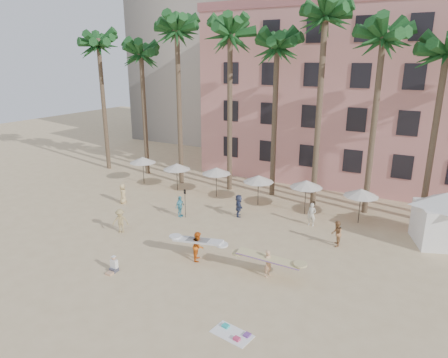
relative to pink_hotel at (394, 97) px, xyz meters
name	(u,v)px	position (x,y,z in m)	size (l,w,h in m)	color
ground	(181,278)	(-7.00, -26.00, -8.00)	(120.00, 120.00, 0.00)	#D1B789
pink_hotel	(394,97)	(0.00, 0.00, 0.00)	(35.00, 14.00, 16.00)	#DA8984
palm_row	(293,39)	(-6.49, -11.00, 4.97)	(44.40, 5.40, 16.30)	brown
umbrella_row	(237,174)	(-10.00, -13.50, -5.67)	(22.50, 2.70, 2.73)	#332B23
cabana	(443,214)	(5.28, -14.39, -5.93)	(5.75, 5.75, 3.50)	white
beach_towel	(233,334)	(-2.28, -28.75, -7.97)	(1.93, 1.26, 0.14)	white
carrier_yellow	(268,261)	(-2.87, -23.51, -7.08)	(3.56, 1.17, 1.56)	tan
carrier_white	(198,245)	(-7.26, -23.78, -7.04)	(3.10, 1.13, 1.79)	orange
beachgoers	(208,212)	(-9.62, -18.74, -7.15)	(18.33, 8.33, 1.73)	beige
paddle	(185,200)	(-11.68, -18.64, -6.59)	(0.18, 0.04, 2.23)	black
seated_man	(113,267)	(-10.69, -27.29, -7.68)	(0.41, 0.71, 0.93)	#3F3F4C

